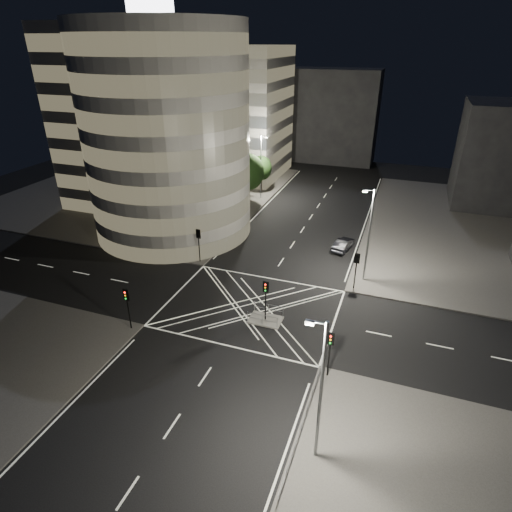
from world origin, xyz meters
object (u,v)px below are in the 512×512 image
at_px(traffic_signal_island, 266,294).
at_px(traffic_signal_fl, 199,239).
at_px(central_island, 265,320).
at_px(street_lamp_right_near, 320,389).
at_px(street_lamp_right_far, 369,233).
at_px(traffic_signal_fr, 356,264).
at_px(sedan, 343,244).
at_px(street_lamp_left_far, 261,165).
at_px(street_lamp_left_near, 212,202).
at_px(traffic_signal_nl, 127,302).
at_px(traffic_signal_nr, 330,346).

bearing_deg(traffic_signal_island, traffic_signal_fl, 142.46).
xyz_separation_m(central_island, street_lamp_right_near, (7.44, -12.50, 5.47)).
xyz_separation_m(street_lamp_right_far, street_lamp_right_near, (0.00, -23.00, 0.00)).
bearing_deg(traffic_signal_fr, traffic_signal_island, -129.33).
bearing_deg(sedan, street_lamp_left_far, -30.45).
bearing_deg(street_lamp_right_near, street_lamp_right_far, 90.00).
height_order(street_lamp_left_near, sedan, street_lamp_left_near).
distance_m(traffic_signal_island, street_lamp_left_far, 33.61).
relative_size(street_lamp_left_near, street_lamp_left_far, 1.00).
height_order(traffic_signal_nl, street_lamp_left_near, street_lamp_left_near).
bearing_deg(traffic_signal_fl, sedan, 30.95).
height_order(traffic_signal_fl, traffic_signal_island, same).
relative_size(traffic_signal_fr, sedan, 0.93).
bearing_deg(street_lamp_left_near, street_lamp_right_far, -9.03).
xyz_separation_m(traffic_signal_fl, traffic_signal_nl, (0.00, -13.60, 0.00)).
bearing_deg(traffic_signal_nr, street_lamp_left_far, 116.36).
bearing_deg(street_lamp_left_far, traffic_signal_nr, -63.64).
relative_size(street_lamp_left_far, sedan, 2.33).
distance_m(traffic_signal_fl, traffic_signal_nr, 22.24).
distance_m(central_island, street_lamp_right_far, 13.98).
bearing_deg(street_lamp_left_far, traffic_signal_island, -70.05).
distance_m(central_island, sedan, 17.80).
relative_size(street_lamp_left_near, sedan, 2.33).
bearing_deg(street_lamp_left_near, traffic_signal_nr, -45.87).
bearing_deg(sedan, street_lamp_left_near, 25.47).
height_order(traffic_signal_nr, street_lamp_left_near, street_lamp_left_near).
height_order(central_island, traffic_signal_island, traffic_signal_island).
bearing_deg(street_lamp_right_far, traffic_signal_nl, -139.09).
bearing_deg(street_lamp_left_far, street_lamp_right_far, -48.06).
distance_m(street_lamp_left_near, street_lamp_left_far, 18.00).
bearing_deg(traffic_signal_island, traffic_signal_fr, 50.67).
relative_size(traffic_signal_island, street_lamp_left_near, 0.40).
height_order(central_island, street_lamp_right_far, street_lamp_right_far).
height_order(traffic_signal_fr, sedan, traffic_signal_fr).
relative_size(street_lamp_right_near, sedan, 2.33).
bearing_deg(traffic_signal_nl, traffic_signal_nr, 0.00).
xyz_separation_m(traffic_signal_nl, street_lamp_left_far, (-0.64, 36.80, 2.63)).
relative_size(traffic_signal_fr, traffic_signal_nr, 1.00).
bearing_deg(street_lamp_left_near, traffic_signal_fl, -83.03).
bearing_deg(street_lamp_left_near, street_lamp_right_near, -54.03).
height_order(traffic_signal_island, street_lamp_right_near, street_lamp_right_near).
bearing_deg(street_lamp_right_near, sedan, 96.22).
height_order(traffic_signal_fl, sedan, traffic_signal_fl).
bearing_deg(traffic_signal_nl, sedan, 56.43).
distance_m(traffic_signal_fr, sedan, 9.62).
relative_size(traffic_signal_nr, street_lamp_left_near, 0.40).
distance_m(street_lamp_left_far, street_lamp_right_far, 28.23).
distance_m(street_lamp_left_near, sedan, 16.79).
height_order(traffic_signal_nl, traffic_signal_fr, same).
bearing_deg(street_lamp_right_far, street_lamp_right_near, -90.00).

